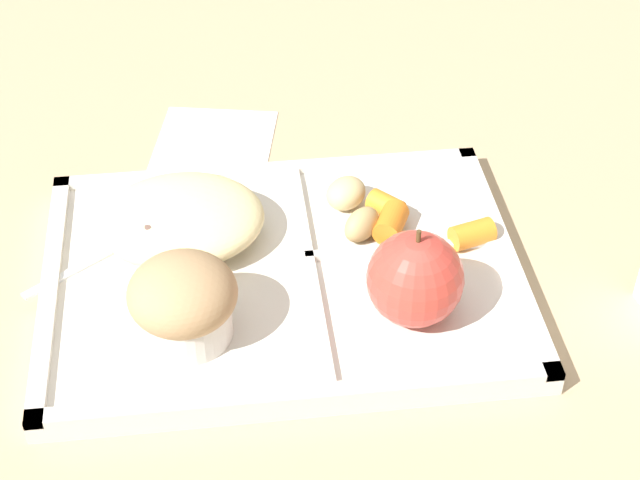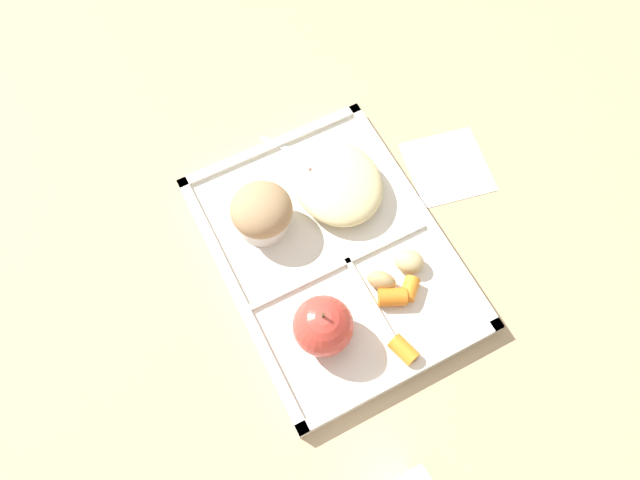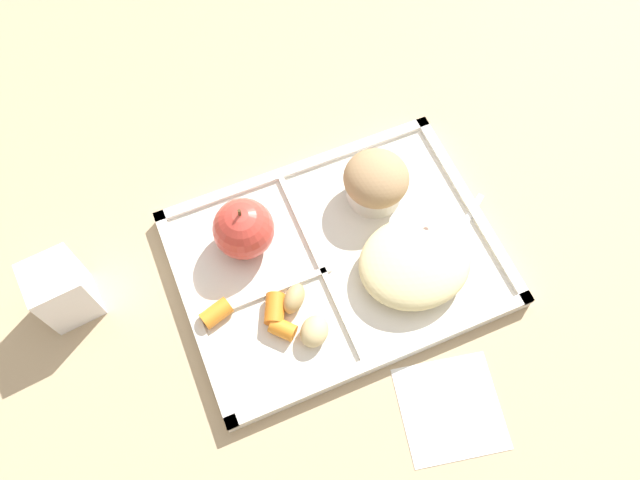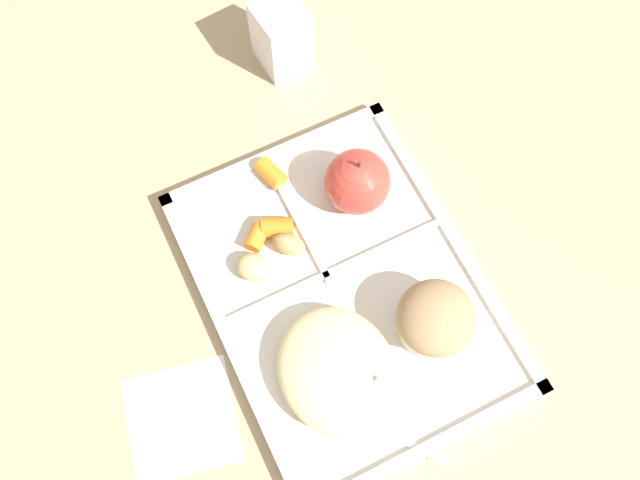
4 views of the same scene
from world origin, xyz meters
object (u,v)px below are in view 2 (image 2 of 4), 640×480
Objects in this scene: bran_muffin at (262,212)px; plastic_fork at (310,160)px; green_apple at (323,326)px; lunch_tray at (332,254)px.

bran_muffin is 0.12m from plastic_fork.
plastic_fork is at bearing -23.44° from green_apple.
green_apple is at bearing 146.65° from lunch_tray.
lunch_tray is 4.69× the size of bran_muffin.
plastic_fork is (0.14, -0.04, 0.01)m from lunch_tray.
green_apple reaches higher than plastic_fork.
lunch_tray is 4.58× the size of green_apple.
lunch_tray is at bearing -33.35° from green_apple.
bran_muffin is (0.17, 0.00, -0.00)m from green_apple.
bran_muffin is at bearing 38.45° from lunch_tray.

